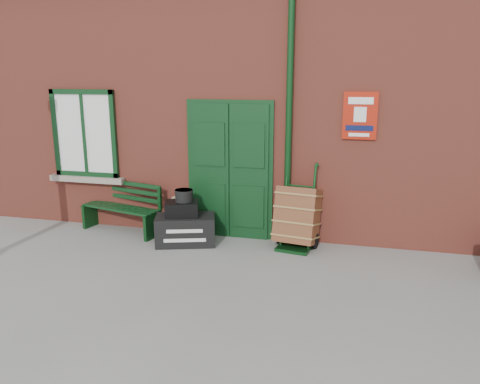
% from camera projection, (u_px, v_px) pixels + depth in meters
% --- Properties ---
extents(ground, '(80.00, 80.00, 0.00)m').
position_uv_depth(ground, '(224.00, 272.00, 6.43)').
color(ground, gray).
rests_on(ground, ground).
extents(station_building, '(10.30, 4.30, 4.36)m').
position_uv_depth(station_building, '(271.00, 100.00, 9.19)').
color(station_building, '#A14434').
rests_on(station_building, ground).
extents(bench, '(1.49, 0.78, 0.88)m').
position_uv_depth(bench, '(123.00, 206.00, 8.04)').
color(bench, black).
rests_on(bench, ground).
extents(houdini_trunk, '(1.04, 0.77, 0.47)m').
position_uv_depth(houdini_trunk, '(185.00, 230.00, 7.47)').
color(houdini_trunk, black).
rests_on(houdini_trunk, ground).
extents(strongbox, '(0.60, 0.51, 0.23)m').
position_uv_depth(strongbox, '(182.00, 209.00, 7.39)').
color(strongbox, black).
rests_on(strongbox, houdini_trunk).
extents(hatbox, '(0.35, 0.35, 0.19)m').
position_uv_depth(hatbox, '(184.00, 195.00, 7.36)').
color(hatbox, black).
rests_on(hatbox, strongbox).
extents(suitcase_back, '(0.47, 0.56, 0.71)m').
position_uv_depth(suitcase_back, '(182.00, 219.00, 7.63)').
color(suitcase_back, tan).
rests_on(suitcase_back, ground).
extents(suitcase_front, '(0.44, 0.52, 0.61)m').
position_uv_depth(suitcase_front, '(190.00, 224.00, 7.51)').
color(suitcase_front, tan).
rests_on(suitcase_front, ground).
extents(porter_trolley, '(0.72, 0.76, 1.29)m').
position_uv_depth(porter_trolley, '(297.00, 216.00, 7.26)').
color(porter_trolley, black).
rests_on(porter_trolley, ground).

